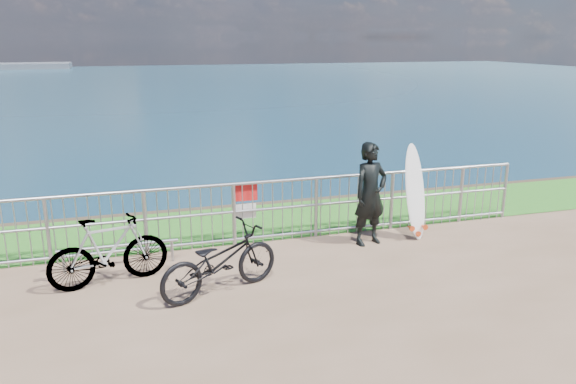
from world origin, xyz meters
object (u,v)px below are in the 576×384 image
object	(u,v)px
bicycle_near	(220,261)
bicycle_far	(108,251)
surfboard	(415,195)
surfer	(370,194)

from	to	relation	value
bicycle_near	bicycle_far	bearing A→B (deg)	41.84
surfboard	bicycle_far	distance (m)	5.28
bicycle_near	bicycle_far	distance (m)	1.68
surfer	bicycle_far	xyz separation A→B (m)	(-4.35, -0.48, -0.38)
bicycle_near	bicycle_far	size ratio (longest dim) A/B	1.07
surfboard	bicycle_near	world-z (taller)	surfboard
surfer	bicycle_near	size ratio (longest dim) A/B	0.97
surfboard	bicycle_far	bearing A→B (deg)	-174.35
bicycle_near	surfboard	bearing A→B (deg)	-92.56
bicycle_near	surfer	bearing A→B (deg)	-87.97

